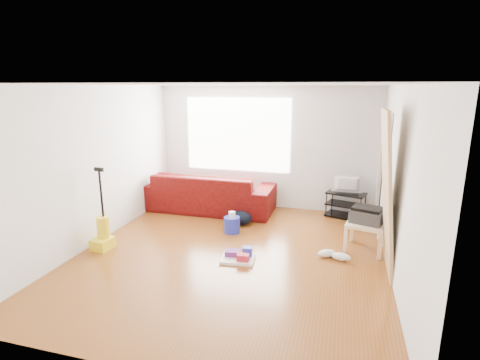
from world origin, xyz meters
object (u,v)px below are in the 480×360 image
(bucket, at_px, (232,232))
(backpack, at_px, (240,224))
(sofa, at_px, (208,209))
(vacuum, at_px, (103,234))
(tv_stand, at_px, (346,204))
(side_table, at_px, (366,227))
(cleaning_tray, at_px, (239,256))

(bucket, xyz_separation_m, backpack, (0.03, 0.42, 0.00))
(sofa, xyz_separation_m, vacuum, (-0.92, -2.25, 0.24))
(sofa, bearing_deg, vacuum, 67.75)
(backpack, bearing_deg, sofa, 144.51)
(tv_stand, xyz_separation_m, vacuum, (-3.65, -2.52, -0.02))
(sofa, relative_size, vacuum, 2.08)
(sofa, distance_m, bucket, 1.36)
(side_table, bearing_deg, bucket, 176.55)
(side_table, height_order, bucket, side_table)
(bucket, distance_m, backpack, 0.42)
(cleaning_tray, bearing_deg, tv_stand, 57.51)
(bucket, height_order, vacuum, vacuum)
(backpack, bearing_deg, cleaning_tray, -72.72)
(side_table, relative_size, cleaning_tray, 1.25)
(side_table, distance_m, cleaning_tray, 2.01)
(backpack, height_order, vacuum, vacuum)
(tv_stand, bearing_deg, sofa, -157.77)
(backpack, bearing_deg, bucket, -91.73)
(cleaning_tray, height_order, backpack, cleaning_tray)
(side_table, height_order, backpack, side_table)
(tv_stand, distance_m, backpack, 2.11)
(tv_stand, distance_m, bucket, 2.34)
(cleaning_tray, bearing_deg, vacuum, -175.16)
(tv_stand, bearing_deg, cleaning_tray, -105.91)
(cleaning_tray, height_order, vacuum, vacuum)
(backpack, distance_m, vacuum, 2.40)
(tv_stand, xyz_separation_m, bucket, (-1.90, -1.34, -0.25))
(sofa, bearing_deg, bucket, 127.69)
(backpack, bearing_deg, side_table, -12.10)
(side_table, relative_size, backpack, 1.45)
(tv_stand, height_order, side_table, tv_stand)
(bucket, height_order, backpack, bucket)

